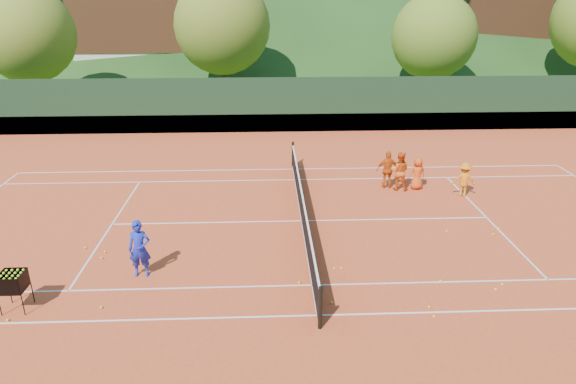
{
  "coord_description": "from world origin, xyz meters",
  "views": [
    {
      "loc": [
        -1.17,
        -15.88,
        7.3
      ],
      "look_at": [
        -0.48,
        0.0,
        1.09
      ],
      "focal_mm": 32.0,
      "sensor_mm": 36.0,
      "label": 1
    }
  ],
  "objects_px": {
    "student_d": "(464,180)",
    "chalet_right": "(509,17)",
    "chalet_left": "(159,13)",
    "tennis_net": "(302,207)",
    "coach": "(140,249)",
    "student_b": "(388,170)",
    "chalet_mid": "(342,19)",
    "student_a": "(399,171)",
    "ball_hopper": "(13,282)",
    "student_c": "(417,173)"
  },
  "relations": [
    {
      "from": "student_d",
      "to": "chalet_mid",
      "type": "relative_size",
      "value": 0.11
    },
    {
      "from": "coach",
      "to": "chalet_mid",
      "type": "height_order",
      "value": "chalet_mid"
    },
    {
      "from": "student_c",
      "to": "chalet_left",
      "type": "distance_m",
      "value": 31.28
    },
    {
      "from": "coach",
      "to": "ball_hopper",
      "type": "distance_m",
      "value": 3.09
    },
    {
      "from": "ball_hopper",
      "to": "chalet_right",
      "type": "xyz_separation_m",
      "value": [
        27.34,
        34.89,
        4.49
      ]
    },
    {
      "from": "student_a",
      "to": "student_d",
      "type": "bearing_deg",
      "value": 174.63
    },
    {
      "from": "student_a",
      "to": "student_c",
      "type": "height_order",
      "value": "student_a"
    },
    {
      "from": "student_b",
      "to": "chalet_right",
      "type": "height_order",
      "value": "chalet_right"
    },
    {
      "from": "tennis_net",
      "to": "ball_hopper",
      "type": "bearing_deg",
      "value": -146.35
    },
    {
      "from": "student_b",
      "to": "student_c",
      "type": "bearing_deg",
      "value": 175.84
    },
    {
      "from": "chalet_left",
      "to": "tennis_net",
      "type": "bearing_deg",
      "value": -71.57
    },
    {
      "from": "coach",
      "to": "chalet_mid",
      "type": "relative_size",
      "value": 0.13
    },
    {
      "from": "student_d",
      "to": "chalet_right",
      "type": "height_order",
      "value": "chalet_right"
    },
    {
      "from": "coach",
      "to": "student_b",
      "type": "height_order",
      "value": "coach"
    },
    {
      "from": "coach",
      "to": "student_d",
      "type": "relative_size",
      "value": 1.21
    },
    {
      "from": "tennis_net",
      "to": "ball_hopper",
      "type": "xyz_separation_m",
      "value": [
        -7.34,
        -4.89,
        0.25
      ]
    },
    {
      "from": "chalet_left",
      "to": "chalet_right",
      "type": "bearing_deg",
      "value": 0.0
    },
    {
      "from": "student_c",
      "to": "student_d",
      "type": "height_order",
      "value": "student_d"
    },
    {
      "from": "student_c",
      "to": "chalet_right",
      "type": "distance_m",
      "value": 31.48
    },
    {
      "from": "student_d",
      "to": "tennis_net",
      "type": "relative_size",
      "value": 0.11
    },
    {
      "from": "coach",
      "to": "chalet_left",
      "type": "bearing_deg",
      "value": 95.99
    },
    {
      "from": "student_d",
      "to": "chalet_right",
      "type": "bearing_deg",
      "value": -106.21
    },
    {
      "from": "student_d",
      "to": "student_b",
      "type": "bearing_deg",
      "value": -10.8
    },
    {
      "from": "student_c",
      "to": "chalet_right",
      "type": "xyz_separation_m",
      "value": [
        15.27,
        27.14,
        4.6
      ]
    },
    {
      "from": "tennis_net",
      "to": "student_b",
      "type": "bearing_deg",
      "value": 39.99
    },
    {
      "from": "tennis_net",
      "to": "ball_hopper",
      "type": "distance_m",
      "value": 8.82
    },
    {
      "from": "student_d",
      "to": "tennis_net",
      "type": "bearing_deg",
      "value": 27.59
    },
    {
      "from": "chalet_mid",
      "to": "chalet_right",
      "type": "xyz_separation_m",
      "value": [
        14.0,
        -4.0,
        0.27
      ]
    },
    {
      "from": "coach",
      "to": "tennis_net",
      "type": "relative_size",
      "value": 0.13
    },
    {
      "from": "chalet_left",
      "to": "chalet_right",
      "type": "distance_m",
      "value": 30.0
    },
    {
      "from": "tennis_net",
      "to": "chalet_right",
      "type": "relative_size",
      "value": 1.01
    },
    {
      "from": "student_d",
      "to": "chalet_left",
      "type": "xyz_separation_m",
      "value": [
        -16.26,
        28.01,
        4.96
      ]
    },
    {
      "from": "student_c",
      "to": "ball_hopper",
      "type": "xyz_separation_m",
      "value": [
        -12.07,
        -7.74,
        0.11
      ]
    },
    {
      "from": "student_a",
      "to": "ball_hopper",
      "type": "height_order",
      "value": "student_a"
    },
    {
      "from": "student_a",
      "to": "chalet_mid",
      "type": "bearing_deg",
      "value": -79.2
    },
    {
      "from": "tennis_net",
      "to": "chalet_right",
      "type": "distance_m",
      "value": 36.37
    },
    {
      "from": "student_b",
      "to": "student_c",
      "type": "distance_m",
      "value": 1.16
    },
    {
      "from": "student_a",
      "to": "tennis_net",
      "type": "relative_size",
      "value": 0.13
    },
    {
      "from": "tennis_net",
      "to": "chalet_left",
      "type": "xyz_separation_m",
      "value": [
        -10.0,
        30.0,
        5.13
      ]
    },
    {
      "from": "student_a",
      "to": "chalet_left",
      "type": "xyz_separation_m",
      "value": [
        -14.0,
        27.19,
        4.86
      ]
    },
    {
      "from": "student_b",
      "to": "chalet_mid",
      "type": "bearing_deg",
      "value": -91.16
    },
    {
      "from": "chalet_left",
      "to": "coach",
      "type": "bearing_deg",
      "value": -80.88
    },
    {
      "from": "student_a",
      "to": "tennis_net",
      "type": "height_order",
      "value": "student_a"
    },
    {
      "from": "coach",
      "to": "chalet_right",
      "type": "relative_size",
      "value": 0.14
    },
    {
      "from": "student_b",
      "to": "chalet_mid",
      "type": "relative_size",
      "value": 0.12
    },
    {
      "from": "chalet_left",
      "to": "chalet_mid",
      "type": "xyz_separation_m",
      "value": [
        16.0,
        4.0,
        -0.66
      ]
    },
    {
      "from": "chalet_right",
      "to": "student_c",
      "type": "bearing_deg",
      "value": -119.36
    },
    {
      "from": "coach",
      "to": "chalet_left",
      "type": "height_order",
      "value": "chalet_left"
    },
    {
      "from": "student_b",
      "to": "student_c",
      "type": "height_order",
      "value": "student_b"
    },
    {
      "from": "ball_hopper",
      "to": "student_a",
      "type": "bearing_deg",
      "value": 34.17
    }
  ]
}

